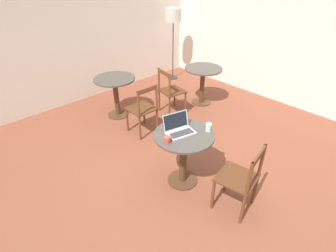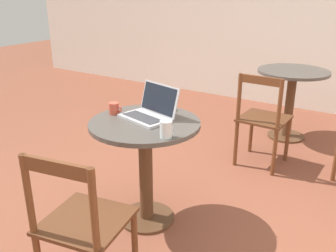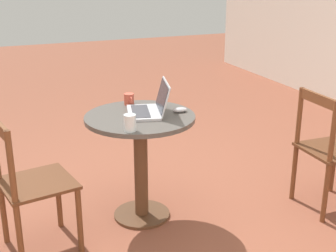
% 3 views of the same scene
% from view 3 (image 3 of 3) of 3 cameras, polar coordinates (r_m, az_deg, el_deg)
% --- Properties ---
extents(ground_plane, '(16.00, 16.00, 0.00)m').
position_cam_3_polar(ground_plane, '(3.43, -2.59, -10.82)').
color(ground_plane, brown).
extents(cafe_table_near, '(0.74, 0.74, 0.76)m').
position_cam_3_polar(cafe_table_near, '(3.19, -3.38, -2.03)').
color(cafe_table_near, '#51331E').
rests_on(cafe_table_near, ground_plane).
extents(chair_near_front, '(0.49, 0.49, 0.88)m').
position_cam_3_polar(chair_near_front, '(2.97, -16.42, -6.93)').
color(chair_near_front, brown).
rests_on(chair_near_front, ground_plane).
extents(chair_far_front, '(0.43, 0.43, 0.88)m').
position_cam_3_polar(chair_far_front, '(3.54, 18.97, -2.86)').
color(chair_far_front, brown).
rests_on(chair_far_front, ground_plane).
extents(laptop, '(0.40, 0.34, 0.22)m').
position_cam_3_polar(laptop, '(3.14, -2.26, 2.32)').
color(laptop, '#B7B7BC').
rests_on(laptop, cafe_table_near).
extents(mouse, '(0.06, 0.10, 0.03)m').
position_cam_3_polar(mouse, '(3.18, 1.48, 1.99)').
color(mouse, '#B7B7BC').
rests_on(mouse, cafe_table_near).
extents(mug, '(0.11, 0.07, 0.08)m').
position_cam_3_polar(mug, '(3.36, -4.76, 3.28)').
color(mug, '#C64C38').
rests_on(mug, cafe_table_near).
extents(drinking_glass, '(0.07, 0.07, 0.10)m').
position_cam_3_polar(drinking_glass, '(2.82, -4.66, 0.38)').
color(drinking_glass, silver).
rests_on(drinking_glass, cafe_table_near).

